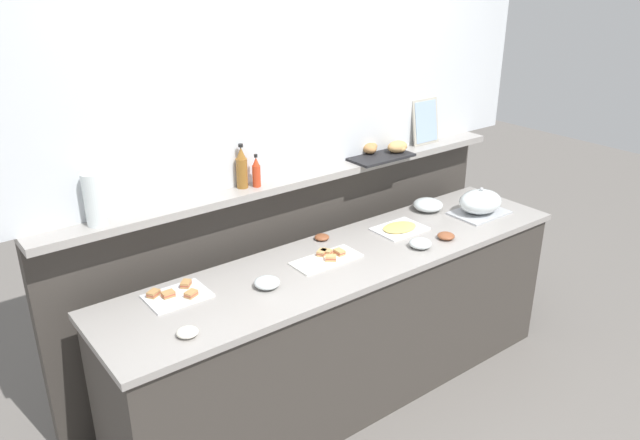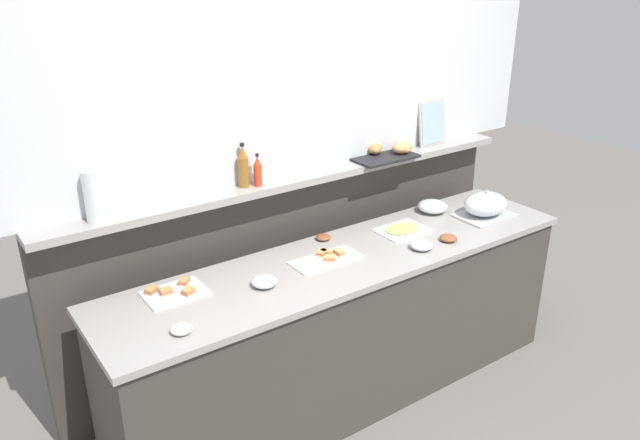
{
  "view_description": "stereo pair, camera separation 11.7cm",
  "coord_description": "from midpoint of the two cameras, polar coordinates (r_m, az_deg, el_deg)",
  "views": [
    {
      "loc": [
        -1.9,
        -2.25,
        2.33
      ],
      "look_at": [
        -0.11,
        0.1,
        1.08
      ],
      "focal_mm": 35.03,
      "sensor_mm": 36.0,
      "label": 1
    },
    {
      "loc": [
        -1.81,
        -2.32,
        2.33
      ],
      "look_at": [
        -0.11,
        0.1,
        1.08
      ],
      "focal_mm": 35.03,
      "sensor_mm": 36.0,
      "label": 2
    }
  ],
  "objects": [
    {
      "name": "condiment_bowl_dark",
      "position": [
        3.53,
        10.5,
        -1.44
      ],
      "size": [
        0.1,
        0.1,
        0.03
      ],
      "primitive_type": "ellipsoid",
      "color": "brown",
      "rests_on": "buffet_counter"
    },
    {
      "name": "sandwich_platter_front",
      "position": [
        2.99,
        -14.07,
        -6.64
      ],
      "size": [
        0.28,
        0.2,
        0.04
      ],
      "color": "silver",
      "rests_on": "buffet_counter"
    },
    {
      "name": "glass_bowl_medium",
      "position": [
        3.9,
        8.98,
        1.33
      ],
      "size": [
        0.18,
        0.18,
        0.07
      ],
      "color": "silver",
      "rests_on": "buffet_counter"
    },
    {
      "name": "condiment_bowl_cream",
      "position": [
        2.69,
        -13.27,
        -9.96
      ],
      "size": [
        0.09,
        0.09,
        0.03
      ],
      "primitive_type": "ellipsoid",
      "color": "silver",
      "rests_on": "buffet_counter"
    },
    {
      "name": "water_carafe",
      "position": [
        2.97,
        -21.02,
        1.75
      ],
      "size": [
        0.09,
        0.09,
        0.24
      ],
      "primitive_type": "cylinder",
      "color": "silver",
      "rests_on": "back_ledge_unit"
    },
    {
      "name": "framed_picture",
      "position": [
        4.08,
        8.79,
        8.87
      ],
      "size": [
        0.22,
        0.06,
        0.29
      ],
      "color": "#B2AD9E",
      "rests_on": "back_ledge_unit"
    },
    {
      "name": "sandwich_platter_rear",
      "position": [
        3.23,
        -0.39,
        -3.49
      ],
      "size": [
        0.37,
        0.16,
        0.04
      ],
      "color": "white",
      "rests_on": "buffet_counter"
    },
    {
      "name": "buffet_counter",
      "position": [
        3.5,
        1.48,
        -9.77
      ],
      "size": [
        2.7,
        0.63,
        0.88
      ],
      "color": "#3D3833",
      "rests_on": "ground_plane"
    },
    {
      "name": "back_ledge_unit",
      "position": [
        3.74,
        -3.21,
        -3.98
      ],
      "size": [
        2.93,
        0.22,
        1.21
      ],
      "color": "#3D3833",
      "rests_on": "ground_plane"
    },
    {
      "name": "condiment_bowl_red",
      "position": [
        3.46,
        -0.8,
        -1.59
      ],
      "size": [
        0.08,
        0.08,
        0.03
      ],
      "primitive_type": "ellipsoid",
      "color": "brown",
      "rests_on": "buffet_counter"
    },
    {
      "name": "cold_cuts_platter",
      "position": [
        3.6,
        6.36,
        -0.77
      ],
      "size": [
        0.29,
        0.21,
        0.02
      ],
      "color": "white",
      "rests_on": "buffet_counter"
    },
    {
      "name": "ground_plane",
      "position": [
        4.15,
        -3.88,
        -11.33
      ],
      "size": [
        12.0,
        12.0,
        0.0
      ],
      "primitive_type": "plane",
      "color": "slate"
    },
    {
      "name": "hot_sauce_bottle",
      "position": [
        3.29,
        -6.85,
        4.32
      ],
      "size": [
        0.04,
        0.04,
        0.18
      ],
      "color": "red",
      "rests_on": "back_ledge_unit"
    },
    {
      "name": "glass_bowl_large",
      "position": [
        3.4,
        8.19,
        -2.16
      ],
      "size": [
        0.12,
        0.12,
        0.05
      ],
      "color": "silver",
      "rests_on": "buffet_counter"
    },
    {
      "name": "glass_bowl_small",
      "position": [
        2.99,
        -5.99,
        -5.75
      ],
      "size": [
        0.12,
        0.12,
        0.05
      ],
      "color": "silver",
      "rests_on": "buffet_counter"
    },
    {
      "name": "serving_cloche",
      "position": [
        3.89,
        13.59,
        1.55
      ],
      "size": [
        0.34,
        0.24,
        0.17
      ],
      "color": "#B7BABF",
      "rests_on": "buffet_counter"
    },
    {
      "name": "bread_basket",
      "position": [
        3.82,
        4.82,
        6.43
      ],
      "size": [
        0.41,
        0.3,
        0.08
      ],
      "color": "black",
      "rests_on": "back_ledge_unit"
    },
    {
      "name": "upper_wall_panel",
      "position": [
        3.38,
        -3.94,
        15.69
      ],
      "size": [
        3.53,
        0.08,
        1.39
      ],
      "primitive_type": "cube",
      "color": "silver",
      "rests_on": "back_ledge_unit"
    },
    {
      "name": "vinegar_bottle_amber",
      "position": [
        3.27,
        -8.19,
        4.68
      ],
      "size": [
        0.06,
        0.06,
        0.24
      ],
      "color": "#8E5B23",
      "rests_on": "back_ledge_unit"
    }
  ]
}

